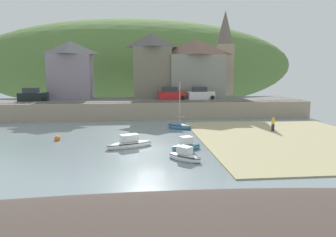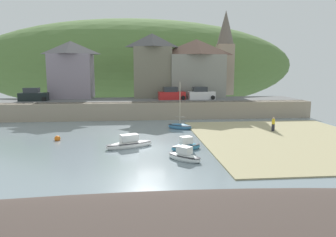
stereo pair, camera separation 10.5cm
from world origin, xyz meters
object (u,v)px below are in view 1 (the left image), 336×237
waterfront_building_right (196,68)px  sailboat_nearest_shore (129,144)px  waterfront_building_centre (152,65)px  person_on_slipway (273,123)px  waterfront_building_left (71,69)px  mooring_buoy (57,139)px  church_with_spire (225,52)px  parked_car_near_slipway (33,95)px  dinghy_open_wooden (186,146)px  sailboat_tall_mast (185,156)px  fishing_boat_green (180,126)px  parked_car_end_of_row (201,94)px  parked_car_by_wall (171,94)px

waterfront_building_right → sailboat_nearest_shore: waterfront_building_right is taller
waterfront_building_right → sailboat_nearest_shore: size_ratio=2.07×
waterfront_building_centre → person_on_slipway: waterfront_building_centre is taller
waterfront_building_left → mooring_buoy: bearing=-83.4°
church_with_spire → mooring_buoy: bearing=-133.7°
parked_car_near_slipway → sailboat_nearest_shore: bearing=-57.5°
sailboat_nearest_shore → dinghy_open_wooden: 5.18m
waterfront_building_left → sailboat_nearest_shore: size_ratio=1.97×
sailboat_tall_mast → fishing_boat_green: fishing_boat_green is taller
fishing_boat_green → mooring_buoy: size_ratio=9.63×
parked_car_end_of_row → person_on_slipway: bearing=-73.5°
church_with_spire → mooring_buoy: 36.08m
fishing_boat_green → waterfront_building_right: bearing=105.3°
person_on_slipway → mooring_buoy: 23.44m
church_with_spire → sailboat_nearest_shore: bearing=-120.1°
waterfront_building_centre → parked_car_end_of_row: bearing=-31.5°
sailboat_nearest_shore → parked_car_by_wall: (6.05, 20.27, 2.87)m
waterfront_building_left → person_on_slipway: waterfront_building_left is taller
waterfront_building_left → dinghy_open_wooden: bearing=-60.5°
parked_car_near_slipway → person_on_slipway: size_ratio=2.58×
waterfront_building_centre → church_with_spire: size_ratio=0.70×
waterfront_building_centre → mooring_buoy: size_ratio=17.31×
waterfront_building_left → parked_car_near_slipway: waterfront_building_left is taller
parked_car_near_slipway → dinghy_open_wooden: bearing=-50.8°
waterfront_building_left → mooring_buoy: size_ratio=15.13×
sailboat_nearest_shore → person_on_slipway: person_on_slipway is taller
mooring_buoy → parked_car_by_wall: bearing=51.3°
waterfront_building_right → parked_car_by_wall: (-4.64, -4.50, -4.04)m
parked_car_near_slipway → waterfront_building_centre: bearing=11.0°
waterfront_building_left → church_with_spire: size_ratio=0.61×
waterfront_building_right → mooring_buoy: bearing=-130.4°
church_with_spire → parked_car_by_wall: 15.26m
sailboat_tall_mast → mooring_buoy: bearing=-169.0°
dinghy_open_wooden → parked_car_end_of_row: bearing=56.0°
parked_car_by_wall → parked_car_end_of_row: same height
dinghy_open_wooden → parked_car_end_of_row: 22.43m
fishing_boat_green → person_on_slipway: size_ratio=3.57×
fishing_boat_green → parked_car_near_slipway: size_ratio=1.38×
waterfront_building_left → church_with_spire: bearing=8.6°
dinghy_open_wooden → person_on_slipway: bearing=12.7°
waterfront_building_centre → parked_car_near_slipway: (-17.87, -4.50, -4.49)m
waterfront_building_right → mooring_buoy: size_ratio=15.87×
sailboat_nearest_shore → parked_car_end_of_row: 23.09m
fishing_boat_green → mooring_buoy: fishing_boat_green is taller
waterfront_building_left → church_with_spire: 26.87m
church_with_spire → person_on_slipway: (-0.61, -23.12, -9.13)m
church_with_spire → parked_car_by_wall: (-10.63, -8.50, -6.91)m
waterfront_building_left → parked_car_end_of_row: 21.22m
person_on_slipway → parked_car_end_of_row: bearing=110.3°
sailboat_nearest_shore → fishing_boat_green: fishing_boat_green is taller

